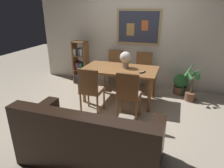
{
  "coord_description": "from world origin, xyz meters",
  "views": [
    {
      "loc": [
        1.03,
        -3.3,
        1.93
      ],
      "look_at": [
        -0.03,
        -0.15,
        0.65
      ],
      "focal_mm": 32.34,
      "sensor_mm": 36.0,
      "label": 1
    }
  ],
  "objects_px": {
    "bookshelf": "(81,64)",
    "potted_ivy": "(181,84)",
    "dining_chair_far_left": "(115,66)",
    "tv_remote": "(143,72)",
    "dining_chair_far_right": "(143,68)",
    "potted_palm": "(192,86)",
    "dining_chair_near_right": "(128,92)",
    "leather_couch": "(90,142)",
    "dining_chair_near_left": "(90,87)",
    "dining_table": "(120,72)",
    "flower_vase": "(125,59)"
  },
  "relations": [
    {
      "from": "dining_table",
      "to": "dining_chair_far_right",
      "type": "relative_size",
      "value": 1.69
    },
    {
      "from": "tv_remote",
      "to": "leather_couch",
      "type": "bearing_deg",
      "value": -100.3
    },
    {
      "from": "dining_chair_near_right",
      "to": "dining_chair_far_left",
      "type": "height_order",
      "value": "same"
    },
    {
      "from": "dining_chair_far_left",
      "to": "tv_remote",
      "type": "distance_m",
      "value": 1.28
    },
    {
      "from": "dining_chair_far_right",
      "to": "dining_chair_near_left",
      "type": "distance_m",
      "value": 1.67
    },
    {
      "from": "dining_chair_far_right",
      "to": "bookshelf",
      "type": "relative_size",
      "value": 0.83
    },
    {
      "from": "dining_table",
      "to": "dining_chair_far_left",
      "type": "distance_m",
      "value": 0.85
    },
    {
      "from": "tv_remote",
      "to": "dining_chair_near_left",
      "type": "bearing_deg",
      "value": -144.41
    },
    {
      "from": "potted_palm",
      "to": "dining_chair_far_left",
      "type": "bearing_deg",
      "value": 170.68
    },
    {
      "from": "leather_couch",
      "to": "tv_remote",
      "type": "relative_size",
      "value": 11.32
    },
    {
      "from": "dining_chair_near_left",
      "to": "leather_couch",
      "type": "height_order",
      "value": "dining_chair_near_left"
    },
    {
      "from": "dining_table",
      "to": "dining_chair_near_left",
      "type": "height_order",
      "value": "dining_chair_near_left"
    },
    {
      "from": "flower_vase",
      "to": "dining_chair_far_right",
      "type": "bearing_deg",
      "value": 68.63
    },
    {
      "from": "tv_remote",
      "to": "potted_ivy",
      "type": "bearing_deg",
      "value": 51.28
    },
    {
      "from": "dining_chair_near_left",
      "to": "dining_chair_far_left",
      "type": "relative_size",
      "value": 1.0
    },
    {
      "from": "dining_table",
      "to": "dining_chair_far_right",
      "type": "bearing_deg",
      "value": 64.77
    },
    {
      "from": "dining_chair_far_right",
      "to": "potted_ivy",
      "type": "distance_m",
      "value": 0.94
    },
    {
      "from": "dining_chair_near_left",
      "to": "potted_ivy",
      "type": "height_order",
      "value": "dining_chair_near_left"
    },
    {
      "from": "dining_table",
      "to": "dining_chair_near_right",
      "type": "relative_size",
      "value": 1.69
    },
    {
      "from": "tv_remote",
      "to": "dining_chair_far_right",
      "type": "bearing_deg",
      "value": 99.1
    },
    {
      "from": "dining_table",
      "to": "bookshelf",
      "type": "bearing_deg",
      "value": 150.82
    },
    {
      "from": "leather_couch",
      "to": "potted_palm",
      "type": "height_order",
      "value": "leather_couch"
    },
    {
      "from": "dining_table",
      "to": "leather_couch",
      "type": "relative_size",
      "value": 0.85
    },
    {
      "from": "dining_table",
      "to": "dining_chair_near_left",
      "type": "xyz_separation_m",
      "value": [
        -0.34,
        -0.76,
        -0.09
      ]
    },
    {
      "from": "potted_ivy",
      "to": "flower_vase",
      "type": "distance_m",
      "value": 1.51
    },
    {
      "from": "leather_couch",
      "to": "potted_palm",
      "type": "bearing_deg",
      "value": 61.76
    },
    {
      "from": "dining_chair_far_right",
      "to": "potted_palm",
      "type": "bearing_deg",
      "value": -14.87
    },
    {
      "from": "dining_chair_near_left",
      "to": "leather_couch",
      "type": "relative_size",
      "value": 0.51
    },
    {
      "from": "dining_chair_far_left",
      "to": "leather_couch",
      "type": "height_order",
      "value": "dining_chair_far_left"
    },
    {
      "from": "dining_chair_far_left",
      "to": "potted_palm",
      "type": "relative_size",
      "value": 1.09
    },
    {
      "from": "flower_vase",
      "to": "potted_ivy",
      "type": "bearing_deg",
      "value": 31.12
    },
    {
      "from": "dining_chair_near_right",
      "to": "dining_chair_far_right",
      "type": "relative_size",
      "value": 1.0
    },
    {
      "from": "dining_table",
      "to": "flower_vase",
      "type": "height_order",
      "value": "flower_vase"
    },
    {
      "from": "dining_chair_far_left",
      "to": "tv_remote",
      "type": "height_order",
      "value": "dining_chair_far_left"
    },
    {
      "from": "dining_chair_near_right",
      "to": "dining_chair_far_right",
      "type": "distance_m",
      "value": 1.51
    },
    {
      "from": "dining_table",
      "to": "dining_chair_near_right",
      "type": "distance_m",
      "value": 0.85
    },
    {
      "from": "dining_chair_near_left",
      "to": "dining_chair_far_left",
      "type": "distance_m",
      "value": 1.52
    },
    {
      "from": "bookshelf",
      "to": "dining_table",
      "type": "bearing_deg",
      "value": -29.18
    },
    {
      "from": "dining_table",
      "to": "potted_palm",
      "type": "height_order",
      "value": "potted_palm"
    },
    {
      "from": "bookshelf",
      "to": "potted_ivy",
      "type": "relative_size",
      "value": 1.99
    },
    {
      "from": "dining_table",
      "to": "potted_ivy",
      "type": "xyz_separation_m",
      "value": [
        1.25,
        0.78,
        -0.39
      ]
    },
    {
      "from": "leather_couch",
      "to": "potted_ivy",
      "type": "height_order",
      "value": "leather_couch"
    },
    {
      "from": "dining_chair_near_left",
      "to": "potted_ivy",
      "type": "xyz_separation_m",
      "value": [
        1.59,
        1.54,
        -0.3
      ]
    },
    {
      "from": "potted_ivy",
      "to": "tv_remote",
      "type": "height_order",
      "value": "tv_remote"
    },
    {
      "from": "dining_table",
      "to": "potted_ivy",
      "type": "bearing_deg",
      "value": 31.94
    },
    {
      "from": "leather_couch",
      "to": "potted_ivy",
      "type": "bearing_deg",
      "value": 68.51
    },
    {
      "from": "potted_ivy",
      "to": "dining_chair_far_right",
      "type": "bearing_deg",
      "value": -178.55
    },
    {
      "from": "potted_ivy",
      "to": "potted_palm",
      "type": "relative_size",
      "value": 0.66
    },
    {
      "from": "potted_palm",
      "to": "tv_remote",
      "type": "height_order",
      "value": "potted_palm"
    },
    {
      "from": "bookshelf",
      "to": "dining_chair_near_left",
      "type": "bearing_deg",
      "value": -57.5
    }
  ]
}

